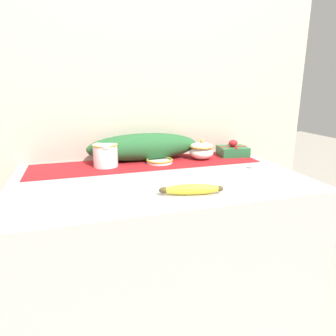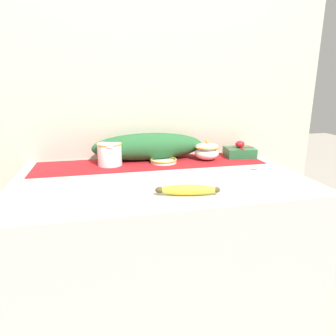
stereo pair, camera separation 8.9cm
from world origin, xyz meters
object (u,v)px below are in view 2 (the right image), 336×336
napkin_stack (18,202)px  cream_pitcher (110,153)px  sugar_bowl (207,151)px  spoon (251,169)px  gift_box (239,152)px  small_dish (164,161)px  banana (188,190)px

napkin_stack → cream_pitcher: bearing=54.5°
sugar_bowl → napkin_stack: (-0.81, -0.44, -0.04)m
spoon → gift_box: size_ratio=1.11×
spoon → napkin_stack: size_ratio=1.24×
spoon → sugar_bowl: bearing=129.5°
cream_pitcher → napkin_stack: cream_pitcher is taller
small_dish → gift_box: (0.43, 0.04, 0.02)m
small_dish → gift_box: size_ratio=0.81×
cream_pitcher → small_dish: (0.26, -0.01, -0.05)m
napkin_stack → gift_box: size_ratio=0.89×
spoon → napkin_stack: bearing=-159.5°
cream_pitcher → sugar_bowl: size_ratio=1.12×
small_dish → napkin_stack: (-0.58, -0.43, -0.00)m
small_dish → napkin_stack: bearing=-143.5°
small_dish → gift_box: gift_box is taller
small_dish → banana: size_ratio=0.58×
spoon → banana: bearing=-138.9°
cream_pitcher → napkin_stack: size_ratio=0.95×
cream_pitcher → gift_box: 0.69m
sugar_bowl → gift_box: sugar_bowl is taller
sugar_bowl → gift_box: (0.20, 0.02, -0.02)m
gift_box → spoon: bearing=-103.8°
small_dish → spoon: 0.42m
small_dish → gift_box: 0.43m
cream_pitcher → napkin_stack: (-0.31, -0.44, -0.05)m
small_dish → sugar_bowl: bearing=2.8°
banana → sugar_bowl: bearing=62.8°
napkin_stack → spoon: bearing=13.1°
sugar_bowl → small_dish: sugar_bowl is taller
sugar_bowl → cream_pitcher: bearing=179.9°
spoon → gift_box: 0.25m
sugar_bowl → small_dish: (-0.23, -0.01, -0.04)m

